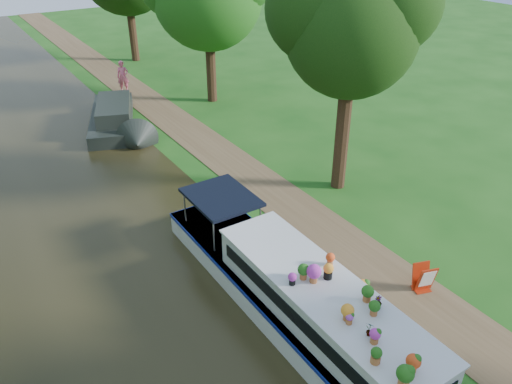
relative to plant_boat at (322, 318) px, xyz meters
The scene contains 9 objects.
ground 4.02m from the plant_boat, 55.07° to the left, with size 100.00×100.00×0.00m, color #194C13.
canal_water 5.02m from the plant_boat, 139.34° to the left, with size 10.00×100.00×0.02m, color black.
towpath 4.79m from the plant_boat, 43.04° to the left, with size 2.20×100.00×0.03m, color brown.
plant_boat is the anchor object (origin of this frame).
tree_near_overhang 10.44m from the plant_boat, 46.16° to the left, with size 5.52×5.28×8.99m.
second_boat 17.28m from the plant_boat, 88.34° to the left, with size 4.21×7.68×1.40m.
sandwich_board 3.90m from the plant_boat, ahead, with size 0.60×0.60×0.89m.
pedestrian_pink 22.68m from the plant_boat, 82.63° to the left, with size 0.70×0.46×1.92m, color #CA5395.
verge_plant 2.89m from the plant_boat, 54.18° to the left, with size 0.35×0.30×0.39m, color #265B1B.
Camera 1 is at (-8.84, -10.25, 10.03)m, focal length 35.00 mm.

